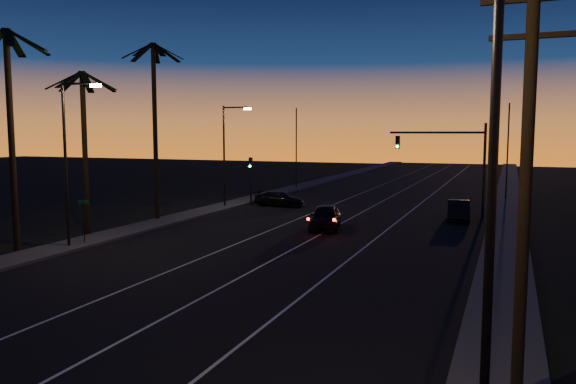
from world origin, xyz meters
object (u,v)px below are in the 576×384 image
at_px(signal_mast, 451,153).
at_px(cross_car, 279,199).
at_px(right_car, 459,210).
at_px(utility_pole, 526,177).
at_px(lead_car, 325,217).

distance_m(signal_mast, cross_car, 14.76).
distance_m(right_car, cross_car, 15.16).
height_order(utility_pole, signal_mast, utility_pole).
relative_size(right_car, cross_car, 1.01).
bearing_deg(right_car, utility_pole, -82.56).
xyz_separation_m(signal_mast, cross_car, (-14.16, 0.43, -4.14)).
distance_m(signal_mast, right_car, 4.59).
xyz_separation_m(lead_car, right_car, (7.82, 6.94, -0.08)).
xyz_separation_m(utility_pole, lead_car, (-11.48, 21.07, -4.52)).
bearing_deg(lead_car, cross_car, 127.39).
relative_size(signal_mast, right_car, 1.60).
relative_size(utility_pole, cross_car, 2.27).
xyz_separation_m(utility_pole, cross_car, (-18.62, 30.42, -4.67)).
relative_size(utility_pole, signal_mast, 1.41).
distance_m(lead_car, cross_car, 11.77).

